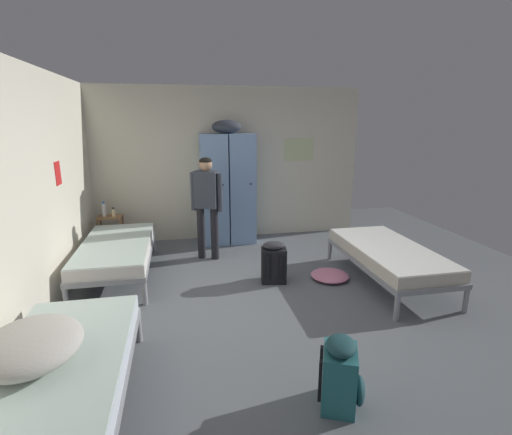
{
  "coord_description": "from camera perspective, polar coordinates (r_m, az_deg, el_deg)",
  "views": [
    {
      "loc": [
        -0.87,
        -3.98,
        2.07
      ],
      "look_at": [
        0.0,
        0.26,
        0.95
      ],
      "focal_mm": 26.55,
      "sensor_mm": 36.0,
      "label": 1
    }
  ],
  "objects": [
    {
      "name": "shelf_unit",
      "position": [
        6.56,
        -21.0,
        -1.72
      ],
      "size": [
        0.38,
        0.3,
        0.57
      ],
      "color": "brown",
      "rests_on": "ground_plane"
    },
    {
      "name": "bedding_heap",
      "position": [
        3.05,
        -30.76,
        -16.19
      ],
      "size": [
        0.64,
        0.72,
        0.26
      ],
      "color": "#B7B2A8",
      "rests_on": "bed_left_front"
    },
    {
      "name": "person_traveler",
      "position": [
        5.66,
        -7.43,
        2.79
      ],
      "size": [
        0.45,
        0.31,
        1.54
      ],
      "color": "black",
      "rests_on": "ground_plane"
    },
    {
      "name": "clothes_pile_pink",
      "position": [
        5.22,
        11.06,
        -8.56
      ],
      "size": [
        0.5,
        0.5,
        0.1
      ],
      "color": "pink",
      "rests_on": "ground_plane"
    },
    {
      "name": "backpack_black",
      "position": [
        4.99,
        2.68,
        -6.81
      ],
      "size": [
        0.36,
        0.37,
        0.55
      ],
      "color": "black",
      "rests_on": "ground_plane"
    },
    {
      "name": "water_bottle",
      "position": [
        6.51,
        -21.93,
        1.12
      ],
      "size": [
        0.06,
        0.06,
        0.24
      ],
      "color": "white",
      "rests_on": "shelf_unit"
    },
    {
      "name": "locker_bank",
      "position": [
        6.45,
        -4.3,
        4.65
      ],
      "size": [
        0.9,
        0.55,
        2.07
      ],
      "color": "#7A9ECC",
      "rests_on": "ground_plane"
    },
    {
      "name": "bed_right",
      "position": [
        5.21,
        19.36,
        -5.27
      ],
      "size": [
        0.9,
        1.9,
        0.49
      ],
      "color": "gray",
      "rests_on": "ground_plane"
    },
    {
      "name": "bed_left_front",
      "position": [
        3.13,
        -27.47,
        -20.1
      ],
      "size": [
        0.9,
        1.9,
        0.49
      ],
      "color": "gray",
      "rests_on": "ground_plane"
    },
    {
      "name": "backpack_teal",
      "position": [
        3.07,
        12.65,
        -22.11
      ],
      "size": [
        0.4,
        0.39,
        0.55
      ],
      "color": "#23666B",
      "rests_on": "ground_plane"
    },
    {
      "name": "lotion_bottle",
      "position": [
        6.44,
        -20.67,
        0.7
      ],
      "size": [
        0.06,
        0.06,
        0.15
      ],
      "color": "beige",
      "rests_on": "shelf_unit"
    },
    {
      "name": "ground_plane",
      "position": [
        4.57,
        0.67,
        -12.42
      ],
      "size": [
        8.32,
        8.32,
        0.0
      ],
      "primitive_type": "plane",
      "color": "slate"
    },
    {
      "name": "room_backdrop",
      "position": [
        5.3,
        -15.28,
        5.77
      ],
      "size": [
        4.71,
        5.26,
        2.62
      ],
      "color": "beige",
      "rests_on": "ground_plane"
    },
    {
      "name": "bed_left_rear",
      "position": [
        5.42,
        -20.29,
        -4.59
      ],
      "size": [
        0.9,
        1.9,
        0.49
      ],
      "color": "gray",
      "rests_on": "ground_plane"
    }
  ]
}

